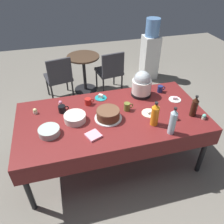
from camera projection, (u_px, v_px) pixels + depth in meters
The scene contains 25 objects.
ground at pixel (112, 158), 3.07m from camera, with size 9.00×9.00×0.00m, color slate.
potluck_table at pixel (112, 120), 2.66m from camera, with size 2.20×1.10×0.75m.
frosted_layer_cake at pixel (108, 114), 2.54m from camera, with size 0.32×0.32×0.12m.
slow_cooker at pixel (142, 84), 2.88m from camera, with size 0.26×0.26×0.34m.
glass_salad_bowl at pixel (49, 131), 2.34m from camera, with size 0.22×0.22×0.07m, color #B2C6BC.
ceramic_snack_bowl at pixel (75, 118), 2.52m from camera, with size 0.25×0.25×0.08m, color silver.
dessert_plate_teal at pixel (101, 97), 2.91m from camera, with size 0.16×0.16×0.06m.
dessert_plate_white at pixel (175, 99), 2.88m from camera, with size 0.16×0.16×0.04m.
dessert_plate_cream at pixel (149, 113), 2.65m from camera, with size 0.18×0.18×0.04m.
cupcake_rose at pixel (204, 117), 2.55m from camera, with size 0.05×0.05×0.07m.
cupcake_cocoa at pixel (61, 103), 2.77m from camera, with size 0.05×0.05×0.07m.
cupcake_vanilla at pixel (35, 111), 2.64m from camera, with size 0.05×0.05×0.07m.
cupcake_berry at pixel (176, 117), 2.54m from camera, with size 0.05×0.05×0.07m.
soda_bottle_cola at pixel (194, 107), 2.55m from camera, with size 0.07×0.07×0.27m.
soda_bottle_orange_juice at pixel (155, 114), 2.41m from camera, with size 0.09×0.09×0.29m.
soda_bottle_water at pixel (173, 122), 2.29m from camera, with size 0.07×0.07×0.33m.
coffee_mug_red at pixel (88, 101), 2.78m from camera, with size 0.12×0.08×0.08m.
coffee_mug_navy at pixel (160, 89), 3.01m from camera, with size 0.11×0.07×0.09m.
coffee_mug_black at pixel (62, 109), 2.65m from camera, with size 0.13×0.09×0.09m.
coffee_mug_olive at pixel (127, 107), 2.68m from camera, with size 0.12×0.07×0.10m.
paper_napkin_stack at pixel (93, 135), 2.33m from camera, with size 0.14×0.14×0.02m, color pink.
maroon_chair_left at pixel (59, 76), 3.96m from camera, with size 0.52×0.52×0.85m.
maroon_chair_right at pixel (110, 70), 4.16m from camera, with size 0.50×0.50×0.85m.
round_cafe_table at pixel (84, 67), 4.23m from camera, with size 0.60×0.60×0.72m.
water_cooler at pixel (150, 51), 4.63m from camera, with size 0.32×0.32×1.24m.
Camera 1 is at (-0.53, -2.00, 2.35)m, focal length 35.83 mm.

